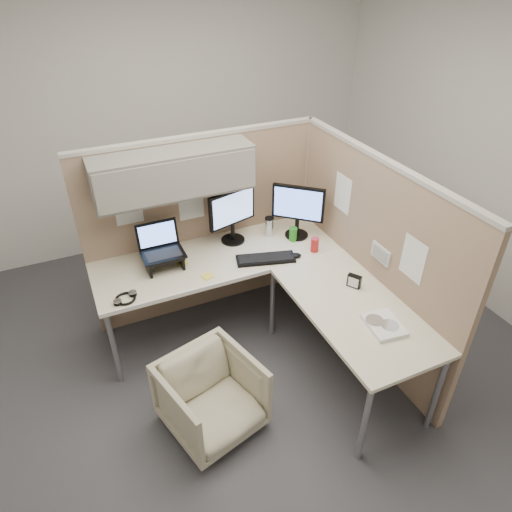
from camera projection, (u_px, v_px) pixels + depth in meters
name	position (u px, v px, depth m)	size (l,w,h in m)	color
ground	(257.00, 361.00, 3.73)	(4.50, 4.50, 0.00)	#39393E
partition_back	(191.00, 203.00, 3.67)	(2.00, 0.36, 1.63)	#9C7F66
partition_right	(367.00, 256.00, 3.53)	(0.07, 2.03, 1.63)	#9C7F66
desk	(266.00, 281.00, 3.48)	(2.00, 1.98, 0.73)	beige
office_chair	(212.00, 394.00, 3.07)	(0.59, 0.56, 0.61)	beige
monitor_left	(232.00, 212.00, 3.74)	(0.43, 0.20, 0.47)	black
monitor_right	(298.00, 208.00, 3.81)	(0.35, 0.32, 0.47)	black
laptop_station	(162.00, 252.00, 3.51)	(0.32, 0.28, 0.33)	black
keyboard	(266.00, 259.00, 3.64)	(0.47, 0.16, 0.02)	black
mouse	(295.00, 255.00, 3.67)	(0.10, 0.06, 0.03)	black
travel_mug	(269.00, 226.00, 3.92)	(0.08, 0.08, 0.17)	silver
soda_can_green	(315.00, 245.00, 3.72)	(0.07, 0.07, 0.12)	#B21E1E
soda_can_silver	(293.00, 234.00, 3.86)	(0.07, 0.07, 0.12)	#268C1E
sticky_note_c	(182.00, 263.00, 3.61)	(0.08, 0.08, 0.01)	yellow
sticky_note_a	(207.00, 276.00, 3.46)	(0.08, 0.08, 0.01)	yellow
headphones	(125.00, 298.00, 3.22)	(0.20, 0.20, 0.03)	black
paper_stack	(384.00, 325.00, 2.99)	(0.24, 0.29, 0.03)	white
desk_clock	(354.00, 281.00, 3.33)	(0.09, 0.11, 0.10)	black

